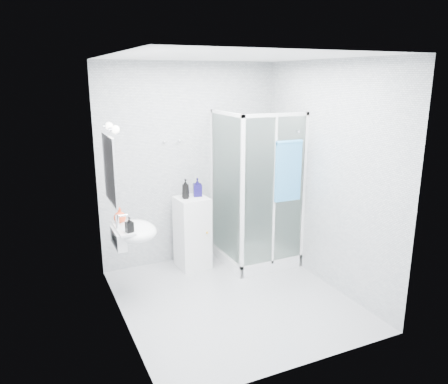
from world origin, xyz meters
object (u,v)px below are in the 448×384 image
storage_cabinet (192,233)px  shampoo_bottle_a (186,189)px  shampoo_bottle_b (197,187)px  soap_dispenser_orange (120,215)px  hand_towel (288,170)px  soap_dispenser_black (129,225)px  shower_enclosure (253,231)px  wall_basin (133,232)px

storage_cabinet → shampoo_bottle_a: size_ratio=3.74×
shampoo_bottle_b → soap_dispenser_orange: (-1.08, -0.43, -0.10)m
hand_towel → shampoo_bottle_b: size_ratio=3.14×
hand_towel → soap_dispenser_black: (-1.96, -0.09, -0.39)m
shower_enclosure → shampoo_bottle_a: bearing=163.8°
wall_basin → storage_cabinet: (0.89, 0.56, -0.33)m
storage_cabinet → soap_dispenser_orange: soap_dispenser_orange is taller
soap_dispenser_orange → soap_dispenser_black: 0.34m
wall_basin → storage_cabinet: 1.10m
shower_enclosure → soap_dispenser_orange: (-1.75, -0.14, 0.50)m
soap_dispenser_orange → wall_basin: bearing=-61.6°
shower_enclosure → storage_cabinet: (-0.76, 0.24, 0.02)m
hand_towel → shampoo_bottle_b: bearing=142.9°
storage_cabinet → shampoo_bottle_b: 0.59m
wall_basin → shampoo_bottle_a: size_ratio=2.25×
shower_enclosure → hand_towel: shower_enclosure is taller
storage_cabinet → soap_dispenser_orange: 1.16m
shower_enclosure → storage_cabinet: bearing=162.6°
storage_cabinet → soap_dispenser_black: (-0.96, -0.73, 0.48)m
shower_enclosure → soap_dispenser_black: 1.86m
storage_cabinet → shampoo_bottle_a: 0.60m
wall_basin → soap_dispenser_orange: soap_dispenser_orange is taller
storage_cabinet → soap_dispenser_orange: bearing=-162.5°
shower_enclosure → wall_basin: bearing=-169.2°
shampoo_bottle_a → shampoo_bottle_b: shampoo_bottle_a is taller
hand_towel → shampoo_bottle_b: (-0.91, 0.69, -0.28)m
hand_towel → soap_dispenser_orange: bearing=172.6°
wall_basin → soap_dispenser_orange: size_ratio=3.27×
wall_basin → storage_cabinet: wall_basin is taller
hand_towel → soap_dispenser_black: bearing=-177.5°
storage_cabinet → soap_dispenser_orange: (-0.98, -0.38, 0.48)m
shampoo_bottle_b → soap_dispenser_black: shampoo_bottle_b is taller
soap_dispenser_orange → soap_dispenser_black: soap_dispenser_orange is taller
shampoo_bottle_b → hand_towel: bearing=-37.1°
storage_cabinet → shampoo_bottle_b: (0.10, 0.05, 0.58)m
hand_towel → soap_dispenser_orange: (-1.99, 0.26, -0.38)m
storage_cabinet → hand_towel: size_ratio=1.26×
wall_basin → shampoo_bottle_b: size_ratio=2.38×
shower_enclosure → soap_dispenser_black: size_ratio=12.28×
storage_cabinet → soap_dispenser_black: bearing=-146.6°
wall_basin → shower_enclosure: bearing=10.8°
hand_towel → shampoo_bottle_b: 1.17m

